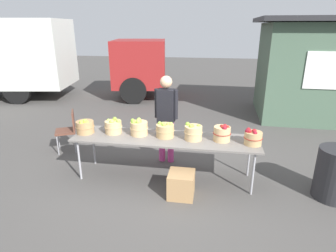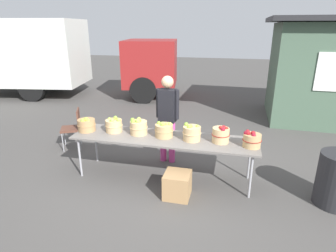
{
  "view_description": "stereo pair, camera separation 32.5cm",
  "coord_description": "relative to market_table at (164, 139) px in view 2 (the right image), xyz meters",
  "views": [
    {
      "loc": [
        0.77,
        -4.3,
        2.51
      ],
      "look_at": [
        0.0,
        0.3,
        0.85
      ],
      "focal_mm": 30.11,
      "sensor_mm": 36.0,
      "label": 1
    },
    {
      "loc": [
        1.09,
        -4.24,
        2.51
      ],
      "look_at": [
        0.0,
        0.3,
        0.85
      ],
      "focal_mm": 30.11,
      "sensor_mm": 36.0,
      "label": 2
    }
  ],
  "objects": [
    {
      "name": "ground_plane",
      "position": [
        0.0,
        0.0,
        -0.72
      ],
      "size": [
        40.0,
        40.0,
        0.0
      ],
      "primitive_type": "plane",
      "color": "#474442"
    },
    {
      "name": "folding_chair",
      "position": [
        -2.19,
        0.8,
        -0.21
      ],
      "size": [
        0.54,
        0.54,
        0.86
      ],
      "rotation": [
        0.0,
        0.0,
        5.17
      ],
      "color": "brown",
      "rests_on": "ground"
    },
    {
      "name": "produce_crate",
      "position": [
        0.35,
        -0.52,
        -0.52
      ],
      "size": [
        0.4,
        0.4,
        0.4
      ],
      "primitive_type": "cube",
      "color": "#A87F51",
      "rests_on": "ground"
    },
    {
      "name": "food_kiosk",
      "position": [
        3.59,
        4.25,
        0.67
      ],
      "size": [
        3.57,
        2.98,
        2.74
      ],
      "rotation": [
        0.0,
        0.0,
        -0.02
      ],
      "color": "#47604C",
      "rests_on": "ground"
    },
    {
      "name": "apple_basket_green_3",
      "position": [
        -0.01,
        0.04,
        0.15
      ],
      "size": [
        0.32,
        0.32,
        0.26
      ],
      "color": "tan",
      "rests_on": "market_table"
    },
    {
      "name": "apple_basket_green_2",
      "position": [
        -0.46,
        0.06,
        0.16
      ],
      "size": [
        0.31,
        0.31,
        0.29
      ],
      "color": "tan",
      "rests_on": "market_table"
    },
    {
      "name": "vendor_adult",
      "position": [
        -0.09,
        0.63,
        0.27
      ],
      "size": [
        0.44,
        0.25,
        1.68
      ],
      "rotation": [
        0.0,
        0.0,
        3.05
      ],
      "color": "#CC3F8C",
      "rests_on": "ground"
    },
    {
      "name": "apple_basket_green_1",
      "position": [
        -0.92,
        0.07,
        0.15
      ],
      "size": [
        0.31,
        0.31,
        0.27
      ],
      "color": "tan",
      "rests_on": "market_table"
    },
    {
      "name": "apple_basket_red_1",
      "position": [
        1.4,
        -0.05,
        0.15
      ],
      "size": [
        0.29,
        0.29,
        0.26
      ],
      "color": "tan",
      "rests_on": "market_table"
    },
    {
      "name": "box_truck",
      "position": [
        -5.49,
        5.13,
        0.77
      ],
      "size": [
        7.95,
        3.41,
        2.75
      ],
      "rotation": [
        0.0,
        0.0,
        0.17
      ],
      "color": "silver",
      "rests_on": "ground"
    },
    {
      "name": "market_table",
      "position": [
        0.0,
        0.0,
        0.0
      ],
      "size": [
        3.1,
        0.76,
        0.75
      ],
      "color": "slate",
      "rests_on": "ground"
    },
    {
      "name": "apple_basket_green_4",
      "position": [
        0.47,
        0.0,
        0.16
      ],
      "size": [
        0.31,
        0.31,
        0.28
      ],
      "color": "tan",
      "rests_on": "market_table"
    },
    {
      "name": "apple_basket_green_0",
      "position": [
        -1.41,
        -0.01,
        0.15
      ],
      "size": [
        0.32,
        0.32,
        0.27
      ],
      "color": "#A87F51",
      "rests_on": "market_table"
    },
    {
      "name": "apple_basket_red_0",
      "position": [
        0.93,
        0.02,
        0.17
      ],
      "size": [
        0.29,
        0.29,
        0.28
      ],
      "color": "tan",
      "rests_on": "market_table"
    }
  ]
}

